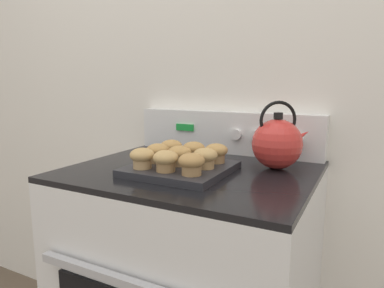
# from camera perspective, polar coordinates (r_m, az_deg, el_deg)

# --- Properties ---
(wall_back) EXTENTS (8.00, 0.05, 2.40)m
(wall_back) POSITION_cam_1_polar(r_m,az_deg,el_deg) (1.39, 6.66, 9.85)
(wall_back) COLOR white
(wall_back) RESTS_ON ground_plane
(control_panel) EXTENTS (0.75, 0.07, 0.16)m
(control_panel) POSITION_cam_1_polar(r_m,az_deg,el_deg) (1.36, 5.79, 1.95)
(control_panel) COLOR white
(control_panel) RESTS_ON stove_range
(muffin_pan) EXTENTS (0.29, 0.29, 0.02)m
(muffin_pan) POSITION_cam_1_polar(r_m,az_deg,el_deg) (1.06, -1.89, -4.14)
(muffin_pan) COLOR #28282D
(muffin_pan) RESTS_ON stove_range
(muffin_r0_c0) EXTENTS (0.07, 0.07, 0.06)m
(muffin_r0_c0) POSITION_cam_1_polar(r_m,az_deg,el_deg) (1.03, -8.30, -2.21)
(muffin_r0_c0) COLOR tan
(muffin_r0_c0) RESTS_ON muffin_pan
(muffin_r0_c1) EXTENTS (0.07, 0.07, 0.06)m
(muffin_r0_c1) POSITION_cam_1_polar(r_m,az_deg,el_deg) (0.98, -4.40, -2.69)
(muffin_r0_c1) COLOR #A37A4C
(muffin_r0_c1) RESTS_ON muffin_pan
(muffin_r0_c2) EXTENTS (0.07, 0.07, 0.06)m
(muffin_r0_c2) POSITION_cam_1_polar(r_m,az_deg,el_deg) (0.94, -0.07, -3.21)
(muffin_r0_c2) COLOR #A37A4C
(muffin_r0_c2) RESTS_ON muffin_pan
(muffin_r1_c0) EXTENTS (0.07, 0.07, 0.06)m
(muffin_r1_c0) POSITION_cam_1_polar(r_m,az_deg,el_deg) (1.10, -5.74, -1.40)
(muffin_r1_c0) COLOR tan
(muffin_r1_c0) RESTS_ON muffin_pan
(muffin_r1_c1) EXTENTS (0.07, 0.07, 0.06)m
(muffin_r1_c1) POSITION_cam_1_polar(r_m,az_deg,el_deg) (1.05, -2.11, -1.82)
(muffin_r1_c1) COLOR tan
(muffin_r1_c1) RESTS_ON muffin_pan
(muffin_r1_c2) EXTENTS (0.07, 0.07, 0.06)m
(muffin_r1_c2) POSITION_cam_1_polar(r_m,az_deg,el_deg) (1.02, 2.20, -2.23)
(muffin_r1_c2) COLOR tan
(muffin_r1_c2) RESTS_ON muffin_pan
(muffin_r2_c0) EXTENTS (0.07, 0.07, 0.06)m
(muffin_r2_c0) POSITION_cam_1_polar(r_m,az_deg,el_deg) (1.17, -3.45, -0.67)
(muffin_r2_c0) COLOR tan
(muffin_r2_c0) RESTS_ON muffin_pan
(muffin_r2_c1) EXTENTS (0.07, 0.07, 0.06)m
(muffin_r2_c1) POSITION_cam_1_polar(r_m,az_deg,el_deg) (1.13, 0.27, -1.04)
(muffin_r2_c1) COLOR #A37A4C
(muffin_r2_c1) RESTS_ON muffin_pan
(muffin_r2_c2) EXTENTS (0.07, 0.07, 0.06)m
(muffin_r2_c2) POSITION_cam_1_polar(r_m,az_deg,el_deg) (1.09, 4.05, -1.40)
(muffin_r2_c2) COLOR #A37A4C
(muffin_r2_c2) RESTS_ON muffin_pan
(tea_kettle) EXTENTS (0.18, 0.17, 0.22)m
(tea_kettle) POSITION_cam_1_polar(r_m,az_deg,el_deg) (1.13, 14.07, 0.18)
(tea_kettle) COLOR red
(tea_kettle) RESTS_ON stove_range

